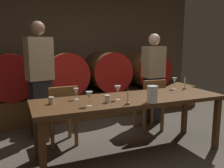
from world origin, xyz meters
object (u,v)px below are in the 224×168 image
(wine_barrel_center_left, at_px, (64,73))
(wine_glass_center_left, at_px, (89,96))
(cup_right, at_px, (107,99))
(pitcher, at_px, (152,94))
(guest_right, at_px, (153,78))
(candle_right, at_px, (185,86))
(candle_left, at_px, (128,101))
(chair_right, at_px, (151,102))
(wine_barrel_far_right, at_px, (145,69))
(dining_table, at_px, (131,103))
(wine_glass_center_right, at_px, (118,90))
(wine_barrel_center_right, at_px, (106,71))
(guest_left, at_px, (40,79))
(chair_left, at_px, (62,113))
(cup_left, at_px, (51,101))
(wine_barrel_far_left, at_px, (11,75))
(wine_glass_far_right, at_px, (175,81))
(wine_glass_far_left, at_px, (76,92))

(wine_barrel_center_left, bearing_deg, wine_glass_center_left, -94.24)
(cup_right, bearing_deg, pitcher, -22.89)
(guest_right, bearing_deg, candle_right, 87.63)
(guest_right, bearing_deg, candle_left, 43.00)
(chair_right, xyz_separation_m, wine_glass_center_left, (-1.33, -0.82, 0.40))
(candle_left, bearing_deg, wine_barrel_far_right, 55.08)
(chair_right, height_order, pitcher, pitcher)
(candle_left, relative_size, pitcher, 0.90)
(dining_table, height_order, wine_glass_center_right, wine_glass_center_right)
(dining_table, bearing_deg, wine_barrel_center_right, 77.71)
(cup_right, bearing_deg, wine_glass_center_right, 25.90)
(guest_left, height_order, guest_right, guest_left)
(chair_left, bearing_deg, chair_right, 177.24)
(dining_table, height_order, guest_right, guest_right)
(dining_table, bearing_deg, wine_glass_center_left, -163.14)
(dining_table, bearing_deg, pitcher, -72.85)
(cup_left, bearing_deg, guest_left, 90.46)
(pitcher, height_order, wine_glass_center_left, pitcher)
(wine_barrel_center_left, bearing_deg, chair_right, -49.22)
(guest_right, xyz_separation_m, cup_left, (-1.98, -0.94, -0.03))
(dining_table, height_order, candle_left, candle_left)
(wine_barrel_center_left, xyz_separation_m, cup_left, (-0.54, -1.92, -0.08))
(wine_barrel_far_left, relative_size, wine_barrel_center_left, 1.00)
(dining_table, relative_size, wine_glass_far_right, 13.96)
(wine_barrel_far_left, distance_m, wine_barrel_center_left, 0.96)
(wine_barrel_center_right, distance_m, candle_left, 2.38)
(wine_barrel_far_left, relative_size, dining_table, 0.38)
(wine_barrel_far_left, distance_m, dining_table, 2.45)
(wine_barrel_far_left, relative_size, guest_left, 0.52)
(pitcher, xyz_separation_m, cup_left, (-1.10, 0.39, -0.06))
(pitcher, xyz_separation_m, wine_glass_center_right, (-0.31, 0.29, 0.03))
(pitcher, relative_size, wine_glass_center_left, 1.21)
(wine_barrel_far_left, height_order, candle_right, wine_barrel_far_left)
(dining_table, height_order, candle_right, candle_right)
(candle_right, relative_size, wine_glass_far_right, 1.14)
(chair_left, relative_size, wine_glass_center_left, 5.37)
(guest_left, relative_size, guest_right, 1.09)
(wine_barrel_far_left, distance_m, wine_glass_center_right, 2.36)
(wine_barrel_center_left, relative_size, wine_glass_far_left, 6.55)
(wine_glass_far_left, bearing_deg, chair_right, 18.21)
(wine_barrel_center_right, xyz_separation_m, wine_glass_far_left, (-1.11, -1.81, -0.02))
(guest_right, xyz_separation_m, wine_glass_far_left, (-1.66, -0.83, 0.03))
(wine_barrel_far_left, xyz_separation_m, wine_glass_center_left, (0.80, -2.17, -0.00))
(candle_right, bearing_deg, pitcher, -150.57)
(wine_barrel_far_right, relative_size, cup_left, 11.30)
(chair_left, height_order, candle_left, candle_left)
(wine_glass_center_left, bearing_deg, guest_right, 36.68)
(chair_right, relative_size, guest_right, 0.54)
(wine_barrel_far_right, relative_size, chair_right, 1.06)
(wine_barrel_center_right, distance_m, wine_barrel_far_right, 0.96)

